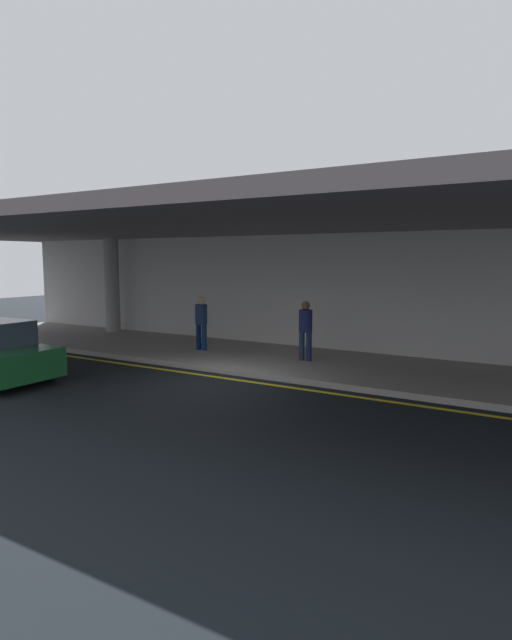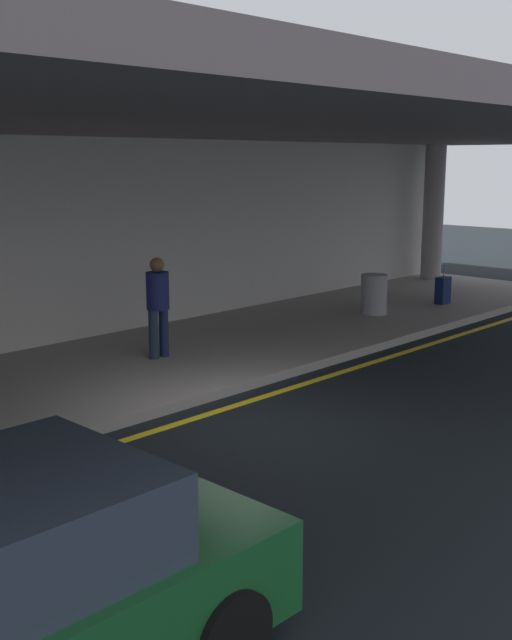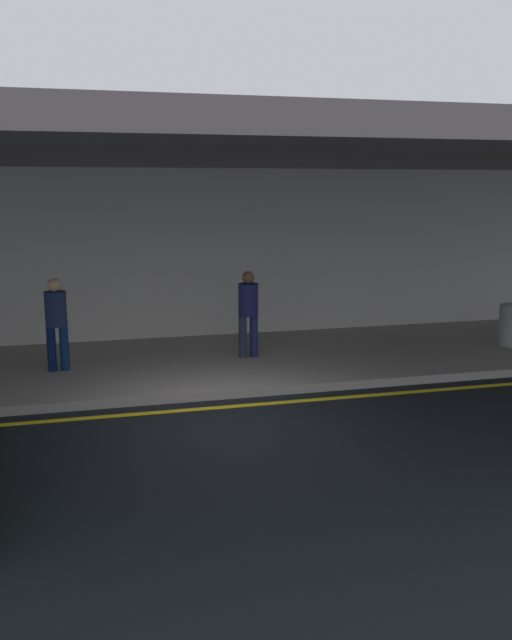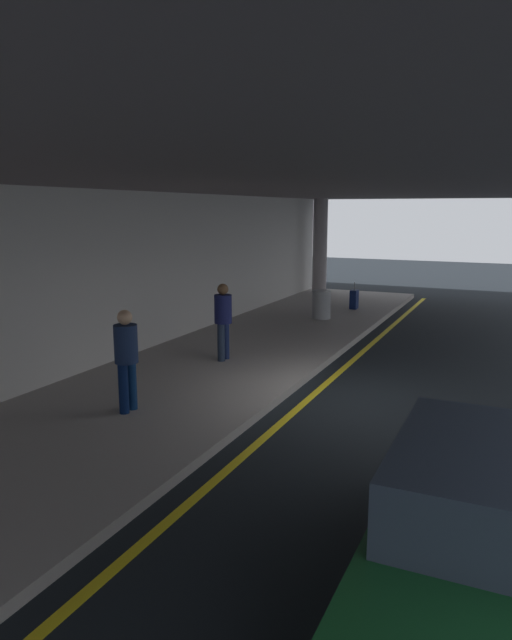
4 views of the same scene
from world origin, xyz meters
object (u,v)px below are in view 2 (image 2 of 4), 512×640
object	(u,v)px
support_column_left_mid	(433,212)
trash_bin_steel	(374,294)
traveler_with_luggage	(158,301)
suitcase_upright_primary	(443,290)

from	to	relation	value
support_column_left_mid	trash_bin_steel	distance (m)	5.83
traveler_with_luggage	trash_bin_steel	size ratio (longest dim) A/B	1.98
support_column_left_mid	suitcase_upright_primary	size ratio (longest dim) A/B	4.06
suitcase_upright_primary	trash_bin_steel	world-z (taller)	suitcase_upright_primary
traveler_with_luggage	suitcase_upright_primary	bearing A→B (deg)	36.16
support_column_left_mid	suitcase_upright_primary	xyz separation A→B (m)	(-3.27, -2.31, -1.51)
traveler_with_luggage	trash_bin_steel	distance (m)	5.61
trash_bin_steel	support_column_left_mid	bearing A→B (deg)	19.24
support_column_left_mid	trash_bin_steel	bearing A→B (deg)	-160.76
support_column_left_mid	suitcase_upright_primary	bearing A→B (deg)	-144.73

